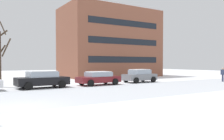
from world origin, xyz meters
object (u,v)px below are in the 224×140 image
object	(u,v)px
parked_car_black	(42,79)
pedestrian_crossing	(223,74)
parked_car_maroon	(99,78)
parked_car_gray	(140,76)

from	to	relation	value
parked_car_black	pedestrian_crossing	bearing A→B (deg)	-11.84
parked_car_maroon	parked_car_gray	distance (m)	5.48
parked_car_black	parked_car_gray	world-z (taller)	parked_car_black
parked_car_maroon	parked_car_gray	xyz separation A→B (m)	(5.47, 0.33, 0.05)
parked_car_gray	pedestrian_crossing	distance (m)	9.99
parked_car_gray	pedestrian_crossing	xyz separation A→B (m)	(9.01, -4.30, 0.19)
parked_car_gray	pedestrian_crossing	size ratio (longest dim) A/B	2.46
parked_car_black	parked_car_gray	distance (m)	10.93
parked_car_black	pedestrian_crossing	world-z (taller)	pedestrian_crossing
parked_car_maroon	pedestrian_crossing	xyz separation A→B (m)	(14.48, -3.97, 0.24)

